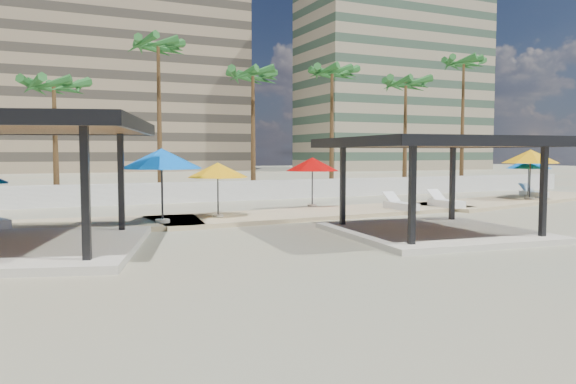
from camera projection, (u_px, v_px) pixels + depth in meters
name	position (u px, v px, depth m)	size (l,w,h in m)	color
ground	(369.00, 238.00, 19.04)	(200.00, 200.00, 0.00)	tan
promenade	(316.00, 212.00, 26.81)	(44.45, 7.97, 0.24)	#C6B284
boundary_wall	(221.00, 191.00, 33.47)	(56.00, 0.30, 1.20)	silver
building_mid	(124.00, 82.00, 90.29)	(38.00, 16.00, 30.40)	#847259
building_east	(394.00, 70.00, 97.72)	(32.00, 15.00, 36.40)	gray
pavilion_central	(436.00, 177.00, 19.59)	(7.38, 7.38, 3.42)	beige
pavilion_west	(7.00, 173.00, 16.27)	(9.61, 9.61, 3.90)	beige
umbrella_b	(218.00, 170.00, 23.64)	(3.08, 3.08, 2.31)	beige
umbrella_c	(312.00, 164.00, 28.24)	(3.19, 3.19, 2.49)	beige
umbrella_d	(529.00, 163.00, 34.63)	(3.07, 3.07, 2.40)	beige
umbrella_e	(531.00, 157.00, 32.53)	(3.85, 3.85, 2.91)	beige
umbrella_f	(162.00, 159.00, 21.69)	(3.27, 3.27, 2.89)	beige
lounger_b	(400.00, 205.00, 27.04)	(0.72, 2.13, 0.80)	white
lounger_c	(446.00, 203.00, 28.27)	(0.77, 2.22, 0.83)	white
lounger_d	(533.00, 194.00, 34.82)	(1.11, 2.20, 0.80)	white
palm_c	(54.00, 90.00, 31.18)	(3.00, 3.00, 7.46)	brown
palm_d	(158.00, 52.00, 34.24)	(3.00, 3.00, 10.28)	brown
palm_e	(253.00, 80.00, 36.41)	(3.00, 3.00, 8.78)	brown
palm_f	(332.00, 77.00, 39.08)	(3.00, 3.00, 9.35)	brown
palm_g	(406.00, 88.00, 41.27)	(3.00, 3.00, 8.83)	brown
palm_h	(464.00, 68.00, 44.21)	(3.00, 3.00, 10.83)	brown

